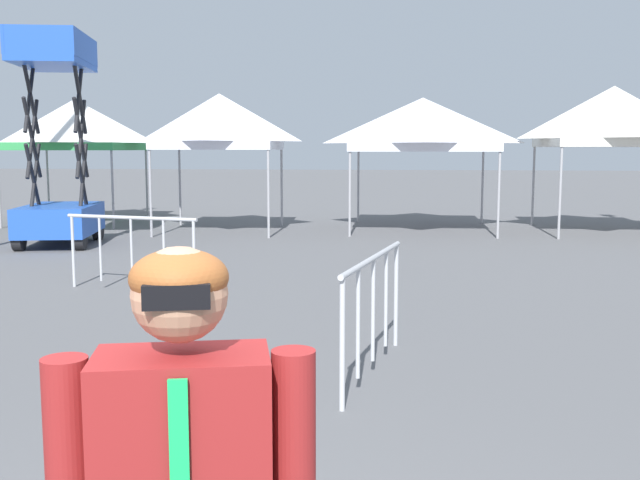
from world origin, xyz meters
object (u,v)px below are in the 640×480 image
Objects in this scene: crowd_barrier_by_lift at (131,239)px; crowd_barrier_mid_lot at (373,291)px; canopy_tent_behind_right at (613,117)px; canopy_tent_center at (75,125)px; canopy_tent_left_of_center at (423,125)px; canopy_tent_far_left at (220,122)px; scissor_lift at (59,184)px.

crowd_barrier_mid_lot is (3.57, -3.46, 0.00)m from crowd_barrier_by_lift.
crowd_barrier_mid_lot is (-5.15, -11.98, -2.02)m from canopy_tent_behind_right.
crowd_barrier_by_lift is at bearing 135.90° from crowd_barrier_mid_lot.
canopy_tent_left_of_center is at bearing -3.81° from canopy_tent_center.
canopy_tent_left_of_center reaches higher than crowd_barrier_by_lift.
canopy_tent_far_left is 4.98m from canopy_tent_left_of_center.
canopy_tent_center is 0.77× the size of scissor_lift.
crowd_barrier_mid_lot is at bearing -49.62° from scissor_lift.
scissor_lift is (-2.69, -2.98, -1.37)m from canopy_tent_far_left.
canopy_tent_behind_right reaches higher than canopy_tent_center.
canopy_tent_behind_right is at bearing -2.90° from canopy_tent_center.
canopy_tent_center is 1.00× the size of canopy_tent_far_left.
canopy_tent_center is at bearing 110.49° from scissor_lift.
crowd_barrier_mid_lot is at bearing -113.27° from canopy_tent_behind_right.
canopy_tent_center is 15.45m from crowd_barrier_mid_lot.
canopy_tent_center is 0.96× the size of canopy_tent_behind_right.
canopy_tent_left_of_center is at bearing 86.92° from crowd_barrier_mid_lot.
crowd_barrier_by_lift is at bearing -61.24° from canopy_tent_center.
canopy_tent_left_of_center is 0.82× the size of scissor_lift.
canopy_tent_behind_right is at bearing 66.73° from crowd_barrier_mid_lot.
scissor_lift reaches higher than crowd_barrier_mid_lot.
scissor_lift reaches higher than canopy_tent_behind_right.
canopy_tent_behind_right is at bearing -1.00° from canopy_tent_left_of_center.
canopy_tent_left_of_center is 8.63m from scissor_lift.
crowd_barrier_mid_lot is (4.25, -11.14, -1.91)m from canopy_tent_far_left.
canopy_tent_behind_right is 13.19m from crowd_barrier_mid_lot.
canopy_tent_far_left reaches higher than crowd_barrier_mid_lot.
crowd_barrier_by_lift is (-4.22, -8.60, -1.85)m from canopy_tent_left_of_center.
canopy_tent_behind_right reaches higher than crowd_barrier_by_lift.
scissor_lift reaches higher than canopy_tent_far_left.
canopy_tent_behind_right is (13.78, -0.70, 0.12)m from canopy_tent_center.
canopy_tent_behind_right is (4.50, -0.08, 0.17)m from canopy_tent_left_of_center.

